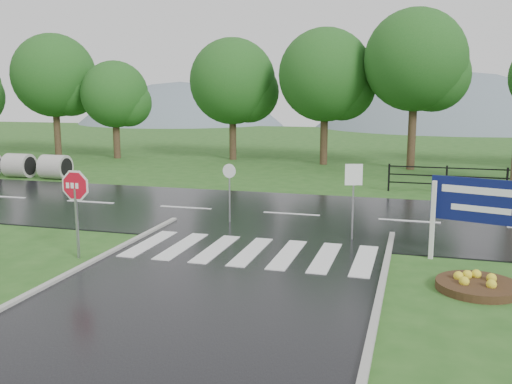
% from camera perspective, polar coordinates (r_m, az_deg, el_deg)
% --- Properties ---
extents(ground, '(120.00, 120.00, 0.00)m').
position_cam_1_polar(ground, '(10.91, -8.19, -13.18)').
color(ground, '#27551C').
rests_on(ground, ground).
extents(main_road, '(90.00, 8.00, 0.04)m').
position_cam_1_polar(main_road, '(20.04, 3.56, -2.33)').
color(main_road, black).
rests_on(main_road, ground).
extents(crosswalk, '(6.50, 2.80, 0.02)m').
position_cam_1_polar(crosswalk, '(15.32, -0.51, -5.97)').
color(crosswalk, silver).
rests_on(crosswalk, ground).
extents(fence_west, '(9.58, 0.08, 1.20)m').
position_cam_1_polar(fence_west, '(25.62, 23.82, 1.19)').
color(fence_west, black).
rests_on(fence_west, ground).
extents(hills, '(102.00, 48.00, 48.00)m').
position_cam_1_polar(hills, '(76.73, 14.98, -5.29)').
color(hills, slate).
rests_on(hills, ground).
extents(treeline, '(83.20, 5.20, 10.00)m').
position_cam_1_polar(treeline, '(33.55, 10.42, 2.53)').
color(treeline, '#194C17').
rests_on(treeline, ground).
extents(culvert_pipes, '(5.50, 1.20, 1.20)m').
position_cam_1_polar(culvert_pipes, '(31.15, -22.60, 2.47)').
color(culvert_pipes, '#9E9B93').
rests_on(culvert_pipes, ground).
extents(stop_sign, '(1.09, 0.09, 2.46)m').
position_cam_1_polar(stop_sign, '(15.27, -17.61, -0.08)').
color(stop_sign, '#939399').
rests_on(stop_sign, ground).
extents(estate_billboard, '(2.38, 0.74, 2.15)m').
position_cam_1_polar(estate_billboard, '(15.31, 21.55, -1.23)').
color(estate_billboard, silver).
rests_on(estate_billboard, ground).
extents(flower_bed, '(1.78, 1.78, 0.36)m').
position_cam_1_polar(flower_bed, '(13.49, 21.29, -8.60)').
color(flower_bed, '#332111').
rests_on(flower_bed, ground).
extents(reg_sign_small, '(0.49, 0.16, 2.25)m').
position_cam_1_polar(reg_sign_small, '(16.51, 9.72, 0.49)').
color(reg_sign_small, '#939399').
rests_on(reg_sign_small, ground).
extents(reg_sign_round, '(0.46, 0.09, 1.98)m').
position_cam_1_polar(reg_sign_round, '(18.52, -2.68, 0.68)').
color(reg_sign_round, '#939399').
rests_on(reg_sign_round, ground).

